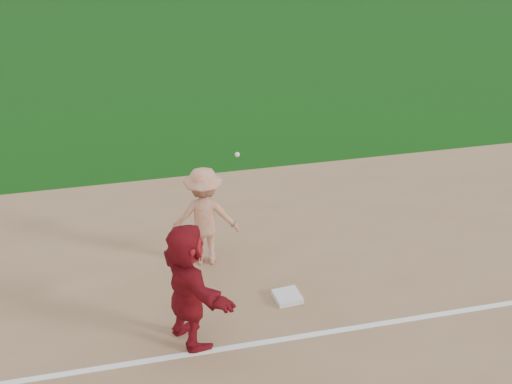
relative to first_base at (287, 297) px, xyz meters
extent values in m
plane|color=#0E3E0C|center=(-0.20, -0.13, -0.07)|extent=(160.00, 160.00, 0.00)
cube|color=white|center=(-0.20, -0.93, -0.04)|extent=(60.00, 0.10, 0.01)
cube|color=silver|center=(0.00, 0.00, 0.00)|extent=(0.44, 0.44, 0.09)
imported|color=maroon|center=(-1.65, -0.62, 0.93)|extent=(1.15, 1.89, 1.94)
imported|color=#A9A9AC|center=(-1.09, 1.40, 0.85)|extent=(1.26, 0.87, 1.79)
sphere|color=white|center=(-0.65, 0.67, 2.28)|extent=(0.07, 0.07, 0.07)
camera|label=1|loc=(-2.42, -8.03, 6.28)|focal=45.00mm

